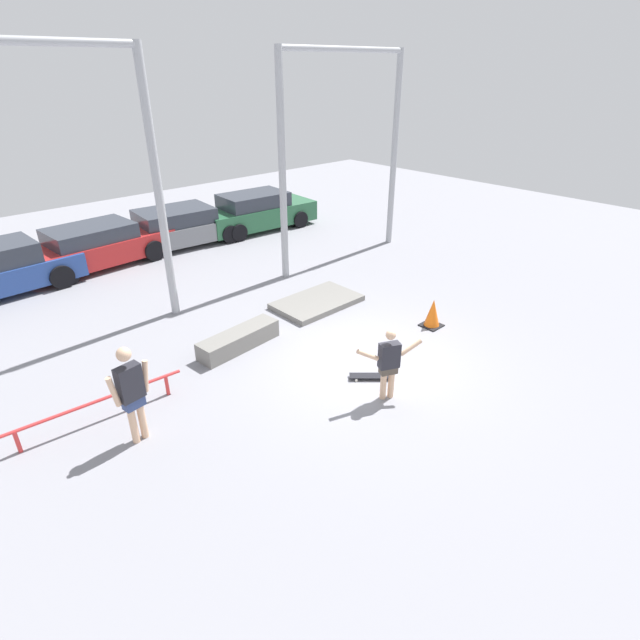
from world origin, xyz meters
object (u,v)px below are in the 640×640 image
Objects in this scene: skateboarder at (389,362)px; parked_car_red at (97,246)px; grind_rail at (97,404)px; traffic_cone at (433,313)px; grind_box at (239,340)px; bystander at (131,391)px; skateboard at (370,376)px; manual_pad at (317,302)px; parked_car_grey at (180,227)px; parked_car_green at (257,212)px.

skateboarder reaches higher than parked_car_red.
traffic_cone reaches higher than grind_rail.
bystander is (-2.98, -1.41, 0.79)m from grind_box.
traffic_cone is (7.32, -1.85, -0.02)m from grind_rail.
skateboard is 0.42× the size of bystander.
parked_car_red reaches higher than manual_pad.
skateboarder is 10.78m from parked_car_red.
parked_car_grey reaches higher than skateboard.
skateboard is at bearing -115.50° from manual_pad.
grind_box is at bearing 130.69° from skateboarder.
skateboard is at bearing -93.40° from parked_car_grey.
parked_car_grey is 10.44m from bystander.
skateboarder is at bearing -87.41° from parked_car_red.
manual_pad is 6.92m from parked_car_grey.
parked_car_grey is at bearing 91.29° from manual_pad.
manual_pad is at bearing 8.64° from grind_rail.
traffic_cone reaches higher than grind_box.
skateboard is at bearing -27.68° from grind_rail.
parked_car_green is 2.52× the size of bystander.
manual_pad is 0.72× the size of grind_rail.
bystander is 7.10m from traffic_cone.
parked_car_green is (5.98, -0.23, 0.03)m from parked_car_red.
skateboard is 5.12m from grind_rail.
grind_box is 0.44× the size of parked_car_green.
manual_pad is (2.80, 0.48, -0.13)m from grind_box.
skateboard is 2.86m from traffic_cone.
grind_box is (-1.23, 2.82, 0.14)m from skateboard.
grind_rail reaches higher than skateboard.
parked_car_red is (-3.06, 6.77, 0.57)m from manual_pad.
parked_car_grey reaches higher than grind_box.
parked_car_green reaches higher than skateboard.
skateboarder reaches higher than parked_car_green.
skateboard is 0.17× the size of parked_car_green.
bystander is at bearing -155.71° from skateboard.
skateboard is 10.20m from parked_car_red.
parked_car_grey is (2.65, 7.38, 0.42)m from grind_box.
grind_rail is at bearing 169.67° from skateboarder.
traffic_cone is (1.22, -2.78, 0.27)m from manual_pad.
manual_pad is at bearing -84.19° from parked_car_grey.
parked_car_grey is 9.78m from traffic_cone.
bystander is at bearing -154.73° from grind_box.
manual_pad is 6.15m from bystander.
parked_car_green is (9.02, 7.47, 0.31)m from grind_rail.
grind_rail is at bearing -136.38° from parked_car_green.
traffic_cone is at bearing 164.53° from bystander.
bystander reaches higher than parked_car_red.
bystander reaches higher than parked_car_grey.
traffic_cone is at bearing -96.31° from parked_car_green.
skateboarder is 0.65× the size of manual_pad.
skateboard is 0.33× the size of manual_pad.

